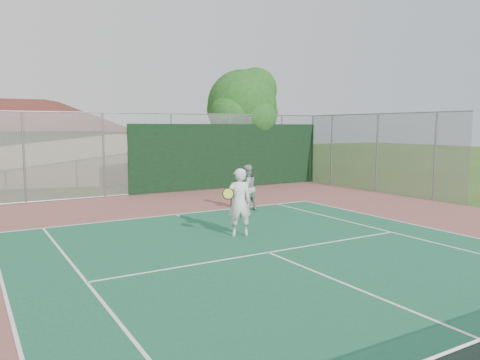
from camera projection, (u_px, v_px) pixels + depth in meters
name	position (u px, v px, depth m)	size (l,w,h in m)	color
back_fence	(174.00, 155.00, 20.77)	(20.08, 0.11, 3.53)	gray
side_fence_right	(377.00, 153.00, 20.94)	(0.08, 9.00, 3.50)	gray
clubhouse	(28.00, 132.00, 25.18)	(13.48, 10.57, 5.15)	tan
tree	(244.00, 107.00, 24.37)	(4.29, 4.06, 5.98)	#3E2B16
player_white_front	(239.00, 203.00, 12.42)	(1.06, 0.75, 1.82)	white
player_grey_back	(247.00, 188.00, 16.19)	(0.87, 0.73, 1.60)	#A3A5A8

